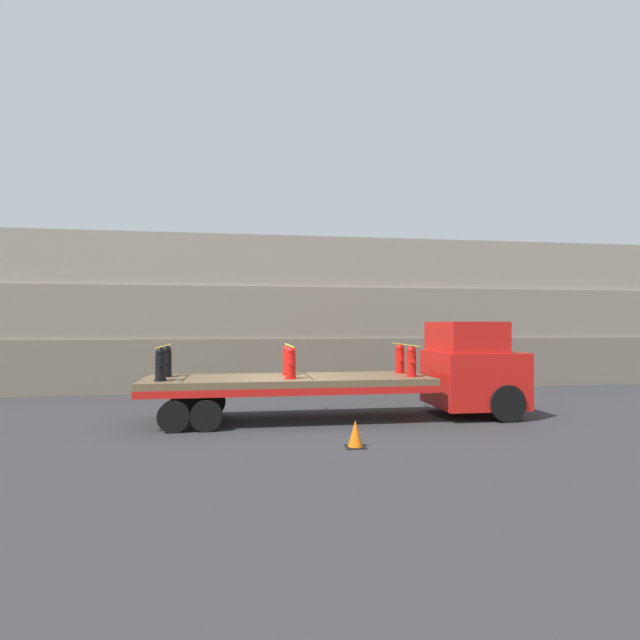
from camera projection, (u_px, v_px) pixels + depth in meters
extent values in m
plane|color=#2D2D30|center=(289.00, 421.00, 14.47)|extent=(120.00, 120.00, 0.00)
cube|color=#706656|center=(273.00, 362.00, 22.16)|extent=(60.00, 3.00, 2.19)
cube|color=gray|center=(273.00, 313.00, 22.33)|extent=(60.00, 3.00, 2.19)
cube|color=gray|center=(273.00, 265.00, 22.50)|extent=(60.00, 3.00, 2.19)
cube|color=red|center=(473.00, 378.00, 15.34)|extent=(2.51, 2.49, 1.67)
cube|color=red|center=(465.00, 337.00, 15.31)|extent=(1.76, 2.29, 0.91)
cube|color=black|center=(494.00, 367.00, 15.45)|extent=(1.01, 2.19, 0.93)
cylinder|color=black|center=(506.00, 403.00, 14.24)|extent=(1.07, 0.28, 1.07)
cylinder|color=black|center=(469.00, 392.00, 16.57)|extent=(1.07, 0.28, 1.07)
cube|color=brown|center=(289.00, 380.00, 14.48)|extent=(8.24, 2.45, 0.19)
cube|color=red|center=(293.00, 392.00, 13.30)|extent=(8.24, 0.08, 0.20)
cube|color=red|center=(286.00, 382.00, 15.64)|extent=(8.24, 0.08, 0.20)
cylinder|color=black|center=(206.00, 415.00, 13.01)|extent=(0.83, 0.30, 0.83)
cylinder|color=black|center=(212.00, 402.00, 15.23)|extent=(0.83, 0.30, 0.83)
cylinder|color=black|center=(174.00, 416.00, 12.89)|extent=(0.83, 0.30, 0.83)
cylinder|color=black|center=(184.00, 403.00, 15.11)|extent=(0.83, 0.30, 0.83)
cylinder|color=black|center=(161.00, 380.00, 13.41)|extent=(0.35, 0.35, 0.03)
cylinder|color=black|center=(161.00, 368.00, 13.41)|extent=(0.28, 0.28, 0.72)
sphere|color=black|center=(161.00, 352.00, 13.41)|extent=(0.26, 0.26, 0.26)
cylinder|color=black|center=(159.00, 365.00, 13.21)|extent=(0.13, 0.14, 0.13)
cylinder|color=black|center=(162.00, 364.00, 13.62)|extent=(0.13, 0.14, 0.13)
cylinder|color=black|center=(167.00, 376.00, 14.47)|extent=(0.35, 0.35, 0.03)
cylinder|color=black|center=(167.00, 364.00, 14.47)|extent=(0.28, 0.28, 0.72)
sphere|color=black|center=(167.00, 350.00, 14.48)|extent=(0.26, 0.26, 0.26)
cylinder|color=black|center=(166.00, 362.00, 14.27)|extent=(0.13, 0.14, 0.13)
cylinder|color=black|center=(168.00, 361.00, 14.68)|extent=(0.13, 0.14, 0.13)
cylinder|color=red|center=(291.00, 378.00, 13.94)|extent=(0.35, 0.35, 0.03)
cylinder|color=red|center=(291.00, 366.00, 13.95)|extent=(0.28, 0.28, 0.72)
sphere|color=red|center=(291.00, 351.00, 13.95)|extent=(0.26, 0.26, 0.26)
cylinder|color=red|center=(291.00, 363.00, 13.74)|extent=(0.13, 0.14, 0.13)
cylinder|color=red|center=(290.00, 362.00, 14.15)|extent=(0.13, 0.14, 0.13)
cylinder|color=red|center=(287.00, 374.00, 15.01)|extent=(0.35, 0.35, 0.03)
cylinder|color=red|center=(287.00, 363.00, 15.01)|extent=(0.28, 0.28, 0.72)
sphere|color=red|center=(287.00, 349.00, 15.01)|extent=(0.26, 0.26, 0.26)
cylinder|color=red|center=(288.00, 361.00, 14.81)|extent=(0.13, 0.14, 0.13)
cylinder|color=red|center=(287.00, 360.00, 15.22)|extent=(0.13, 0.14, 0.13)
cylinder|color=red|center=(411.00, 376.00, 14.48)|extent=(0.35, 0.35, 0.03)
cylinder|color=red|center=(411.00, 364.00, 14.48)|extent=(0.28, 0.28, 0.72)
sphere|color=red|center=(411.00, 350.00, 14.49)|extent=(0.26, 0.26, 0.26)
cylinder|color=red|center=(414.00, 362.00, 14.28)|extent=(0.13, 0.14, 0.13)
cylinder|color=red|center=(409.00, 361.00, 14.69)|extent=(0.13, 0.14, 0.13)
cylinder|color=red|center=(400.00, 373.00, 15.54)|extent=(0.35, 0.35, 0.03)
cylinder|color=red|center=(400.00, 362.00, 15.55)|extent=(0.28, 0.28, 0.72)
sphere|color=red|center=(400.00, 348.00, 15.55)|extent=(0.26, 0.26, 0.26)
cylinder|color=red|center=(402.00, 359.00, 15.34)|extent=(0.13, 0.14, 0.13)
cylinder|color=red|center=(398.00, 358.00, 15.75)|extent=(0.13, 0.14, 0.13)
cube|color=yellow|center=(164.00, 346.00, 13.95)|extent=(0.05, 2.65, 0.01)
cube|color=yellow|center=(289.00, 345.00, 14.48)|extent=(0.05, 2.65, 0.01)
cube|color=yellow|center=(405.00, 345.00, 15.02)|extent=(0.05, 2.65, 0.01)
cube|color=black|center=(355.00, 447.00, 11.31)|extent=(0.44, 0.44, 0.03)
cone|color=orange|center=(355.00, 433.00, 11.32)|extent=(0.34, 0.34, 0.59)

